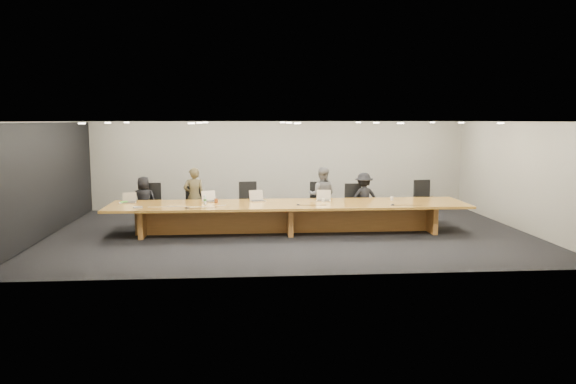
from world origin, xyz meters
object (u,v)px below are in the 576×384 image
Objects in this scene: person_a at (144,201)px; mic_right at (393,205)px; water_bottle at (205,200)px; amber_mug at (216,201)px; chair_mid_left at (249,203)px; chair_far_right at (426,201)px; mic_center at (298,205)px; chair_left at (192,205)px; chair_mid_right at (317,202)px; person_c at (322,195)px; laptop_d at (323,195)px; person_b at (194,197)px; paper_cup_far at (392,199)px; chair_far_left at (151,204)px; laptop_c at (258,196)px; laptop_b at (210,196)px; laptop_a at (129,198)px; chair_right at (354,203)px; person_d at (364,198)px; paper_cup_near at (323,200)px; av_box at (138,207)px; mic_left at (187,208)px.

person_a reaches higher than mic_right.
amber_mug is at bearing 35.91° from water_bottle.
chair_mid_left is 4.97m from chair_far_right.
chair_far_right is at bearing 22.97° from mic_center.
chair_left is 0.93× the size of chair_mid_right.
person_c reaches higher than person_a.
laptop_d is (4.75, -0.95, 0.22)m from person_a.
person_b is at bearing 168.85° from chair_far_right.
chair_mid_left is 3.87m from paper_cup_far.
chair_far_left is 3.16× the size of laptop_c.
chair_far_left is at bearing 128.24° from laptop_b.
chair_mid_left is 2.03m from mic_center.
laptop_a is at bearing 77.19° from person_a.
paper_cup_far is at bearing -43.57° from chair_right.
person_d is 4.43m from water_bottle.
paper_cup_near is at bearing 154.93° from person_b.
chair_mid_left reaches higher than laptop_d.
paper_cup_far is at bearing -12.51° from av_box.
person_c is 16.80× the size of paper_cup_far.
chair_right reaches higher than laptop_c.
laptop_b is (1.83, -0.86, 0.22)m from person_a.
chair_mid_left is 0.99× the size of chair_far_right.
chair_mid_left is at bearing 165.34° from paper_cup_far.
chair_mid_left is 3.19× the size of laptop_b.
chair_mid_right is 0.97× the size of chair_far_right.
person_d reaches higher than chair_left.
water_bottle is at bearing -144.09° from amber_mug.
chair_left is 3.62m from laptop_d.
person_a is 0.86× the size of person_c.
chair_right is 5.13× the size of water_bottle.
chair_far_right is 3.21× the size of laptop_d.
laptop_d is at bearing 41.97° from mic_center.
person_c is at bearing 130.91° from mic_right.
amber_mug is at bearing 173.29° from laptop_c.
laptop_b is 4.08× the size of paper_cup_near.
chair_mid_right reaches higher than laptop_a.
laptop_a is at bearing 19.80° from person_b.
chair_far_left is 10.29× the size of mic_left.
person_d is at bearing 38.36° from paper_cup_near.
person_d is (1.27, -0.16, 0.13)m from chair_mid_right.
person_d is 1.62m from paper_cup_near.
person_b is 3.51m from laptop_d.
chair_far_left is at bearing 145.74° from laptop_c.
person_a is 3.64× the size of laptop_c.
mic_center is (-1.97, -1.48, 0.06)m from person_d.
amber_mug is (-3.74, -0.94, 0.25)m from chair_right.
paper_cup_near is at bearing -36.44° from chair_mid_left.
chair_far_left reaches higher than mic_left.
chair_far_right is 5.68× the size of av_box.
paper_cup_far reaches higher than av_box.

